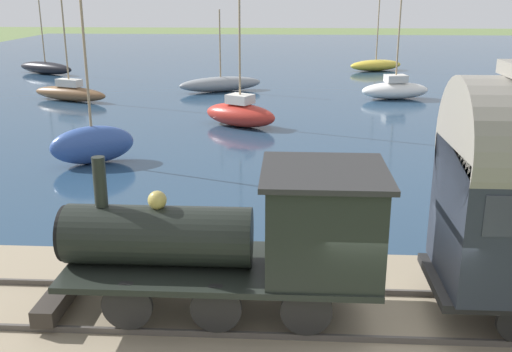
{
  "coord_description": "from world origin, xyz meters",
  "views": [
    {
      "loc": [
        -10.2,
        1.89,
        6.59
      ],
      "look_at": [
        5.08,
        2.78,
        1.81
      ],
      "focal_mm": 42.0,
      "sensor_mm": 36.0,
      "label": 1
    }
  ],
  "objects_px": {
    "sailboat_red": "(240,113)",
    "steam_locomotive": "(253,232)",
    "sailboat_brown": "(70,92)",
    "rowboat_off_pier": "(202,231)",
    "sailboat_yellow": "(376,65)",
    "rowboat_mid_harbor": "(465,161)",
    "sailboat_black": "(46,68)",
    "sailboat_gray": "(221,84)",
    "sailboat_blue": "(93,144)",
    "sailboat_white": "(395,89)"
  },
  "relations": [
    {
      "from": "sailboat_white",
      "to": "steam_locomotive",
      "type": "bearing_deg",
      "value": 154.66
    },
    {
      "from": "sailboat_black",
      "to": "rowboat_mid_harbor",
      "type": "xyz_separation_m",
      "value": [
        -24.96,
        -26.81,
        -0.34
      ]
    },
    {
      "from": "sailboat_red",
      "to": "sailboat_yellow",
      "type": "height_order",
      "value": "sailboat_red"
    },
    {
      "from": "sailboat_white",
      "to": "sailboat_blue",
      "type": "bearing_deg",
      "value": 126.64
    },
    {
      "from": "sailboat_blue",
      "to": "sailboat_brown",
      "type": "distance_m",
      "value": 14.79
    },
    {
      "from": "sailboat_red",
      "to": "rowboat_mid_harbor",
      "type": "height_order",
      "value": "sailboat_red"
    },
    {
      "from": "sailboat_yellow",
      "to": "rowboat_off_pier",
      "type": "bearing_deg",
      "value": 143.22
    },
    {
      "from": "sailboat_blue",
      "to": "sailboat_black",
      "type": "bearing_deg",
      "value": -5.28
    },
    {
      "from": "sailboat_red",
      "to": "sailboat_black",
      "type": "relative_size",
      "value": 1.51
    },
    {
      "from": "sailboat_blue",
      "to": "sailboat_gray",
      "type": "bearing_deg",
      "value": -40.5
    },
    {
      "from": "rowboat_off_pier",
      "to": "sailboat_brown",
      "type": "bearing_deg",
      "value": 50.49
    },
    {
      "from": "steam_locomotive",
      "to": "sailboat_red",
      "type": "distance_m",
      "value": 19.08
    },
    {
      "from": "sailboat_red",
      "to": "sailboat_blue",
      "type": "bearing_deg",
      "value": 172.77
    },
    {
      "from": "sailboat_yellow",
      "to": "rowboat_mid_harbor",
      "type": "bearing_deg",
      "value": 157.24
    },
    {
      "from": "sailboat_brown",
      "to": "rowboat_off_pier",
      "type": "height_order",
      "value": "sailboat_brown"
    },
    {
      "from": "sailboat_black",
      "to": "rowboat_mid_harbor",
      "type": "bearing_deg",
      "value": -106.02
    },
    {
      "from": "sailboat_gray",
      "to": "sailboat_black",
      "type": "bearing_deg",
      "value": 38.55
    },
    {
      "from": "sailboat_gray",
      "to": "sailboat_yellow",
      "type": "bearing_deg",
      "value": -69.9
    },
    {
      "from": "sailboat_yellow",
      "to": "sailboat_blue",
      "type": "height_order",
      "value": "sailboat_blue"
    },
    {
      "from": "sailboat_yellow",
      "to": "rowboat_mid_harbor",
      "type": "distance_m",
      "value": 28.56
    },
    {
      "from": "steam_locomotive",
      "to": "sailboat_brown",
      "type": "distance_m",
      "value": 28.62
    },
    {
      "from": "sailboat_yellow",
      "to": "sailboat_brown",
      "type": "xyz_separation_m",
      "value": [
        -15.56,
        20.73,
        0.08
      ]
    },
    {
      "from": "sailboat_brown",
      "to": "rowboat_off_pier",
      "type": "distance_m",
      "value": 23.76
    },
    {
      "from": "sailboat_gray",
      "to": "rowboat_mid_harbor",
      "type": "distance_m",
      "value": 20.63
    },
    {
      "from": "sailboat_blue",
      "to": "sailboat_gray",
      "type": "xyz_separation_m",
      "value": [
        17.65,
        -3.01,
        -0.27
      ]
    },
    {
      "from": "sailboat_blue",
      "to": "rowboat_off_pier",
      "type": "bearing_deg",
      "value": -174.48
    },
    {
      "from": "steam_locomotive",
      "to": "sailboat_gray",
      "type": "height_order",
      "value": "sailboat_gray"
    },
    {
      "from": "sailboat_brown",
      "to": "sailboat_red",
      "type": "bearing_deg",
      "value": -100.34
    },
    {
      "from": "sailboat_red",
      "to": "sailboat_white",
      "type": "height_order",
      "value": "sailboat_red"
    },
    {
      "from": "sailboat_yellow",
      "to": "sailboat_blue",
      "type": "distance_m",
      "value": 32.72
    },
    {
      "from": "steam_locomotive",
      "to": "sailboat_black",
      "type": "relative_size",
      "value": 1.13
    },
    {
      "from": "steam_locomotive",
      "to": "rowboat_mid_harbor",
      "type": "relative_size",
      "value": 2.48
    },
    {
      "from": "sailboat_blue",
      "to": "sailboat_brown",
      "type": "xyz_separation_m",
      "value": [
        13.58,
        5.86,
        -0.22
      ]
    },
    {
      "from": "steam_locomotive",
      "to": "sailboat_yellow",
      "type": "bearing_deg",
      "value": -10.74
    },
    {
      "from": "steam_locomotive",
      "to": "sailboat_red",
      "type": "xyz_separation_m",
      "value": [
        18.93,
        1.86,
        -1.51
      ]
    },
    {
      "from": "sailboat_red",
      "to": "sailboat_black",
      "type": "height_order",
      "value": "sailboat_red"
    },
    {
      "from": "sailboat_red",
      "to": "sailboat_gray",
      "type": "xyz_separation_m",
      "value": [
        10.62,
        2.21,
        -0.16
      ]
    },
    {
      "from": "sailboat_brown",
      "to": "sailboat_black",
      "type": "distance_m",
      "value": 13.55
    },
    {
      "from": "sailboat_red",
      "to": "sailboat_black",
      "type": "xyz_separation_m",
      "value": [
        18.52,
        17.44,
        -0.16
      ]
    },
    {
      "from": "sailboat_blue",
      "to": "sailboat_black",
      "type": "distance_m",
      "value": 28.32
    },
    {
      "from": "sailboat_yellow",
      "to": "steam_locomotive",
      "type": "bearing_deg",
      "value": 147.03
    },
    {
      "from": "sailboat_red",
      "to": "sailboat_yellow",
      "type": "relative_size",
      "value": 1.46
    },
    {
      "from": "sailboat_white",
      "to": "rowboat_mid_harbor",
      "type": "distance_m",
      "value": 14.86
    },
    {
      "from": "sailboat_yellow",
      "to": "sailboat_gray",
      "type": "relative_size",
      "value": 1.04
    },
    {
      "from": "sailboat_red",
      "to": "sailboat_blue",
      "type": "distance_m",
      "value": 8.77
    },
    {
      "from": "sailboat_yellow",
      "to": "sailboat_gray",
      "type": "distance_m",
      "value": 16.51
    },
    {
      "from": "sailboat_red",
      "to": "steam_locomotive",
      "type": "bearing_deg",
      "value": -145.02
    },
    {
      "from": "sailboat_black",
      "to": "sailboat_yellow",
      "type": "bearing_deg",
      "value": -55.51
    },
    {
      "from": "sailboat_blue",
      "to": "sailboat_black",
      "type": "height_order",
      "value": "sailboat_blue"
    },
    {
      "from": "sailboat_gray",
      "to": "rowboat_off_pier",
      "type": "height_order",
      "value": "sailboat_gray"
    }
  ]
}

